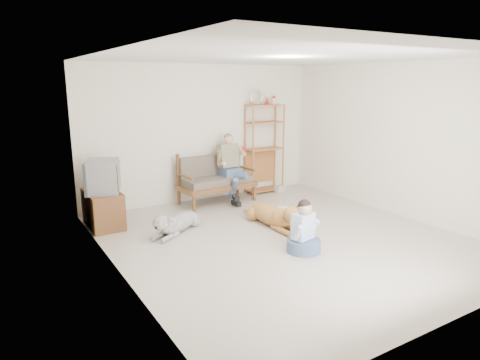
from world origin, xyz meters
TOP-DOWN VIEW (x-y plane):
  - floor at (0.00, 0.00)m, footprint 5.50×5.50m
  - ceiling at (0.00, 0.00)m, footprint 5.50×5.50m
  - wall_back at (0.00, 2.75)m, footprint 5.00×0.00m
  - wall_front at (0.00, -2.75)m, footprint 5.00×0.00m
  - wall_left at (-2.50, 0.00)m, footprint 0.00×5.50m
  - wall_right at (2.50, 0.00)m, footprint 0.00×5.50m
  - loveseat at (0.08, 2.38)m, footprint 1.54×0.80m
  - man at (0.35, 2.17)m, footprint 0.52×0.74m
  - etagere at (1.37, 2.55)m, footprint 0.84×0.37m
  - book_stack at (1.67, 2.37)m, footprint 0.22×0.17m
  - tv_stand at (-2.23, 2.03)m, footprint 0.51×0.90m
  - crt_tv at (-2.19, 1.98)m, footprint 0.69×0.76m
  - wall_outlet at (-1.25, 2.73)m, footprint 0.12×0.02m
  - golden_retriever at (0.21, 0.56)m, footprint 0.38×1.50m
  - shaggy_dog at (-1.32, 1.12)m, footprint 1.14×0.85m
  - terrier at (0.80, 0.85)m, footprint 0.41×0.59m
  - child at (-0.07, -0.54)m, footprint 0.48×0.48m

SIDE VIEW (x-z plane):
  - floor at x=0.00m, z-range 0.00..0.00m
  - book_stack at x=1.67m, z-range 0.00..0.13m
  - terrier at x=0.80m, z-range -0.02..0.23m
  - shaggy_dog at x=-1.32m, z-range -0.04..0.36m
  - golden_retriever at x=0.21m, z-range -0.04..0.41m
  - child at x=-0.07m, z-range -0.11..0.66m
  - wall_outlet at x=-1.25m, z-range 0.26..0.34m
  - tv_stand at x=-2.23m, z-range 0.00..0.60m
  - loveseat at x=0.08m, z-range 0.01..0.96m
  - man at x=0.35m, z-range 0.03..1.22m
  - crt_tv at x=-2.19m, z-range 0.60..1.12m
  - etagere at x=1.37m, z-range -0.13..2.07m
  - wall_left at x=-2.50m, z-range -1.40..4.10m
  - wall_right at x=2.50m, z-range -1.40..4.10m
  - wall_back at x=0.00m, z-range -1.15..3.85m
  - wall_front at x=0.00m, z-range -1.15..3.85m
  - ceiling at x=0.00m, z-range 2.70..2.70m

